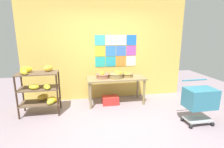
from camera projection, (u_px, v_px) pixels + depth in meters
ground at (120, 129)px, 3.36m from camera, size 9.50×9.50×0.00m
back_wall_with_art at (106, 47)px, 4.72m from camera, size 4.54×0.07×2.96m
banana_shelf_unit at (41, 88)px, 3.87m from camera, size 0.88×0.57×1.13m
display_table at (116, 81)px, 4.50m from camera, size 1.51×0.63×0.71m
fruit_basket_centre at (128, 75)px, 4.52m from camera, size 0.29×0.29×0.12m
fruit_basket_back_right at (103, 75)px, 4.38m from camera, size 0.35×0.35×0.18m
fruit_basket_right at (116, 75)px, 4.42m from camera, size 0.39×0.39×0.19m
produce_crate_under_table at (110, 100)px, 4.54m from camera, size 0.42×0.30×0.21m
shopping_cart at (200, 100)px, 3.45m from camera, size 0.59×0.44×0.90m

